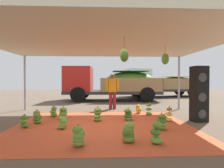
% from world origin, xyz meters
% --- Properties ---
extents(ground_plane, '(40.00, 40.00, 0.00)m').
position_xyz_m(ground_plane, '(0.00, 3.00, 0.00)').
color(ground_plane, brown).
extents(tarp_orange, '(5.57, 4.82, 0.01)m').
position_xyz_m(tarp_orange, '(0.00, 0.00, 0.01)').
color(tarp_orange, '#D1512D').
rests_on(tarp_orange, ground).
extents(tent_canopy, '(8.00, 7.00, 2.71)m').
position_xyz_m(tent_canopy, '(0.02, -0.09, 2.63)').
color(tent_canopy, '#9EA0A5').
rests_on(tent_canopy, ground).
extents(banana_bunch_0, '(0.31, 0.32, 0.54)m').
position_xyz_m(banana_bunch_0, '(1.89, 1.72, 0.23)').
color(banana_bunch_0, '#60932D').
rests_on(banana_bunch_0, tarp_orange).
extents(banana_bunch_1, '(0.38, 0.38, 0.55)m').
position_xyz_m(banana_bunch_1, '(1.24, -1.70, 0.24)').
color(banana_bunch_1, '#6B9E38').
rests_on(banana_bunch_1, tarp_orange).
extents(banana_bunch_2, '(0.38, 0.40, 0.51)m').
position_xyz_m(banana_bunch_2, '(0.62, -1.55, 0.23)').
color(banana_bunch_2, '#60932D').
rests_on(banana_bunch_2, tarp_orange).
extents(banana_bunch_3, '(0.38, 0.39, 0.48)m').
position_xyz_m(banana_bunch_3, '(-2.18, 0.38, 0.21)').
color(banana_bunch_3, '#60932D').
rests_on(banana_bunch_3, tarp_orange).
extents(banana_bunch_4, '(0.45, 0.46, 0.49)m').
position_xyz_m(banana_bunch_4, '(-1.45, 0.97, 0.22)').
color(banana_bunch_4, '#75A83D').
rests_on(banana_bunch_4, tarp_orange).
extents(banana_bunch_5, '(0.37, 0.37, 0.45)m').
position_xyz_m(banana_bunch_5, '(-1.94, 1.51, 0.20)').
color(banana_bunch_5, '#518428').
rests_on(banana_bunch_5, tarp_orange).
extents(banana_bunch_6, '(0.41, 0.44, 0.46)m').
position_xyz_m(banana_bunch_6, '(0.91, 0.80, 0.19)').
color(banana_bunch_6, '#518428').
rests_on(banana_bunch_6, tarp_orange).
extents(banana_bunch_8, '(0.36, 0.36, 0.50)m').
position_xyz_m(banana_bunch_8, '(-0.51, -1.81, 0.23)').
color(banana_bunch_8, '#6B9E38').
rests_on(banana_bunch_8, tarp_orange).
extents(banana_bunch_9, '(0.32, 0.33, 0.43)m').
position_xyz_m(banana_bunch_9, '(1.54, 2.14, 0.20)').
color(banana_bunch_9, gold).
rests_on(banana_bunch_9, tarp_orange).
extents(banana_bunch_10, '(0.39, 0.39, 0.50)m').
position_xyz_m(banana_bunch_10, '(1.71, -0.55, 0.22)').
color(banana_bunch_10, '#60932D').
rests_on(banana_bunch_10, tarp_orange).
extents(banana_bunch_11, '(0.34, 0.35, 0.42)m').
position_xyz_m(banana_bunch_11, '(-2.37, -0.16, 0.19)').
color(banana_bunch_11, '#518428').
rests_on(banana_bunch_11, tarp_orange).
extents(banana_bunch_12, '(0.40, 0.40, 0.52)m').
position_xyz_m(banana_bunch_12, '(-0.19, 0.69, 0.23)').
color(banana_bunch_12, '#60932D').
rests_on(banana_bunch_12, tarp_orange).
extents(banana_bunch_13, '(0.30, 0.30, 0.55)m').
position_xyz_m(banana_bunch_13, '(2.32, 0.52, 0.23)').
color(banana_bunch_13, gold).
rests_on(banana_bunch_13, tarp_orange).
extents(banana_bunch_14, '(0.37, 0.36, 0.43)m').
position_xyz_m(banana_bunch_14, '(-1.19, -0.32, 0.18)').
color(banana_bunch_14, '#6B9E38').
rests_on(banana_bunch_14, tarp_orange).
extents(cargo_truck_main, '(6.77, 2.73, 2.40)m').
position_xyz_m(cargo_truck_main, '(0.51, 7.42, 1.28)').
color(cargo_truck_main, '#2D2D2D').
rests_on(cargo_truck_main, ground).
extents(cargo_truck_far, '(7.02, 3.41, 2.40)m').
position_xyz_m(cargo_truck_far, '(4.95, 10.24, 1.20)').
color(cargo_truck_far, '#2D2D2D').
rests_on(cargo_truck_far, ground).
extents(worker_0, '(0.65, 0.40, 1.77)m').
position_xyz_m(worker_0, '(0.46, 3.44, 1.03)').
color(worker_0, maroon).
rests_on(worker_0, ground).
extents(speaker_stack, '(0.54, 0.52, 1.95)m').
position_xyz_m(speaker_stack, '(3.39, 0.54, 0.97)').
color(speaker_stack, black).
rests_on(speaker_stack, ground).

